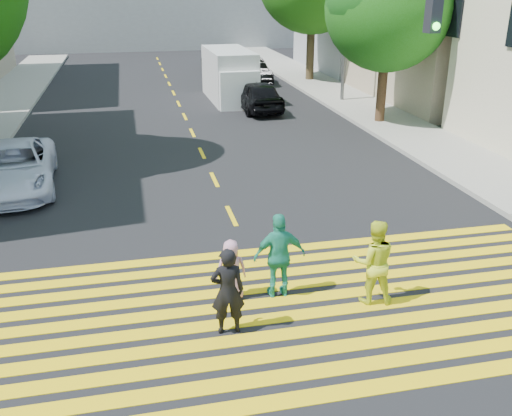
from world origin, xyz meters
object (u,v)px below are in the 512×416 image
object	(u,v)px
pedestrian_man	(228,291)
silver_car	(220,61)
pedestrian_woman	(374,262)
white_van	(230,77)
tree_right_near	(390,0)
pedestrian_child	(231,270)
dark_car_parked	(251,71)
pedestrian_extra	(280,256)
white_sedan	(13,167)
dark_car_near	(258,96)

from	to	relation	value
pedestrian_man	silver_car	xyz separation A→B (m)	(4.75, 30.43, -0.10)
pedestrian_woman	white_van	xyz separation A→B (m)	(0.81, 20.02, 0.36)
tree_right_near	white_van	distance (m)	9.24
pedestrian_child	dark_car_parked	world-z (taller)	dark_car_parked
pedestrian_extra	silver_car	world-z (taller)	pedestrian_extra
tree_right_near	silver_car	world-z (taller)	tree_right_near
white_sedan	white_van	xyz separation A→B (m)	(8.57, 11.80, 0.52)
white_sedan	pedestrian_man	bearing A→B (deg)	-64.94
pedestrian_man	silver_car	bearing A→B (deg)	-96.02
pedestrian_extra	silver_car	distance (m)	29.63
pedestrian_extra	dark_car_parked	xyz separation A→B (m)	(4.70, 24.58, -0.16)
tree_right_near	pedestrian_child	size ratio (longest dim) A/B	6.08
pedestrian_child	dark_car_near	distance (m)	17.15
tree_right_near	pedestrian_woman	xyz separation A→B (m)	(-6.25, -13.63, -4.21)
tree_right_near	dark_car_parked	world-z (taller)	tree_right_near
pedestrian_child	dark_car_parked	distance (m)	25.13
pedestrian_woman	pedestrian_extra	world-z (taller)	pedestrian_extra
dark_car_near	pedestrian_man	bearing A→B (deg)	72.95
pedestrian_woman	white_sedan	world-z (taller)	pedestrian_woman
dark_car_parked	pedestrian_man	bearing A→B (deg)	-107.74
pedestrian_man	white_sedan	bearing A→B (deg)	-57.68
pedestrian_woman	pedestrian_extra	size ratio (longest dim) A/B	0.98
pedestrian_woman	tree_right_near	bearing A→B (deg)	-101.77
pedestrian_man	pedestrian_child	bearing A→B (deg)	-100.35
white_sedan	dark_car_near	bearing A→B (deg)	39.65
silver_car	dark_car_near	bearing A→B (deg)	86.98
pedestrian_child	pedestrian_man	bearing A→B (deg)	78.05
silver_car	dark_car_parked	distance (m)	4.97
pedestrian_child	white_van	bearing A→B (deg)	-98.81
white_sedan	dark_car_parked	size ratio (longest dim) A/B	1.15
tree_right_near	white_sedan	bearing A→B (deg)	-158.89
white_van	pedestrian_woman	bearing A→B (deg)	-93.42
pedestrian_woman	pedestrian_extra	bearing A→B (deg)	-6.48
pedestrian_man	dark_car_near	world-z (taller)	pedestrian_man
white_sedan	pedestrian_woman	bearing A→B (deg)	-51.06
pedestrian_man	pedestrian_extra	world-z (taller)	pedestrian_extra
white_sedan	pedestrian_child	bearing A→B (deg)	-60.08
tree_right_near	pedestrian_child	distance (m)	16.30
silver_car	white_sedan	bearing A→B (deg)	64.22
pedestrian_child	dark_car_parked	size ratio (longest dim) A/B	0.29
pedestrian_woman	pedestrian_child	size ratio (longest dim) A/B	1.37
pedestrian_extra	silver_car	bearing A→B (deg)	-96.60
pedestrian_extra	dark_car_near	xyz separation A→B (m)	(3.32, 16.71, -0.15)
pedestrian_child	white_sedan	world-z (taller)	white_sedan
pedestrian_man	pedestrian_extra	xyz separation A→B (m)	(1.19, 1.01, 0.05)
white_sedan	dark_car_parked	bearing A→B (deg)	53.14
pedestrian_extra	dark_car_near	world-z (taller)	pedestrian_extra
white_sedan	dark_car_near	xyz separation A→B (m)	(9.39, 9.09, 0.03)
pedestrian_child	tree_right_near	bearing A→B (deg)	-123.20
dark_car_near	pedestrian_woman	bearing A→B (deg)	81.83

